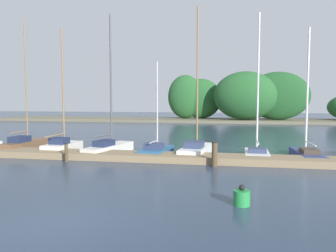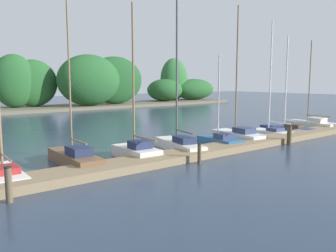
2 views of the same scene
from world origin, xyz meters
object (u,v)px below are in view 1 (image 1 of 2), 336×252
Objects in this scene: sailboat_7 at (306,152)px; mooring_piling_1 at (66,152)px; sailboat_3 at (110,146)px; channel_buoy_0 at (242,197)px; sailboat_5 at (196,148)px; sailboat_6 at (257,151)px; sailboat_1 at (26,143)px; mooring_piling_2 at (215,154)px; sailboat_4 at (157,150)px; sailboat_2 at (63,145)px.

sailboat_7 is 12.93m from mooring_piling_1.
sailboat_3 is 11.32m from channel_buoy_0.
sailboat_5 reaches higher than mooring_piling_1.
sailboat_6 is (8.52, 0.05, -0.06)m from sailboat_3.
sailboat_1 reaches higher than sailboat_3.
mooring_piling_2 is at bearing 1.06° from mooring_piling_1.
sailboat_7 is at bearing -78.81° from sailboat_4.
sailboat_4 is 4.23m from mooring_piling_2.
sailboat_7 is at bearing -85.09° from sailboat_2.
sailboat_6 reaches higher than mooring_piling_1.
sailboat_3 reaches higher than sailboat_7.
sailboat_2 is at bearing 94.04° from sailboat_4.
sailboat_7 is 9.83m from channel_buoy_0.
sailboat_6 is 6.59× the size of mooring_piling_2.
sailboat_3 is 8.52m from sailboat_6.
sailboat_4 is at bearing 109.12° from sailboat_5.
mooring_piling_2 is at bearing -152.73° from sailboat_5.
sailboat_1 is at bearing 79.62° from sailboat_2.
channel_buoy_0 is at bearing -159.61° from sailboat_5.
sailboat_7 is at bearing -78.77° from sailboat_6.
sailboat_3 is (2.93, 0.18, -0.01)m from sailboat_2.
sailboat_4 is at bearing 118.35° from channel_buoy_0.
sailboat_4 is at bearing 94.31° from sailboat_7.
sailboat_6 reaches higher than mooring_piling_2.
sailboat_6 reaches higher than sailboat_7.
sailboat_7 is at bearing -88.03° from sailboat_1.
sailboat_1 is 11.04m from sailboat_5.
sailboat_7 is at bearing -81.02° from sailboat_5.
sailboat_5 is 9.04m from channel_buoy_0.
sailboat_5 reaches higher than sailboat_2.
sailboat_6 is (11.45, 0.23, -0.07)m from sailboat_2.
sailboat_1 is at bearing 145.64° from channel_buoy_0.
sailboat_5 is 7.15m from mooring_piling_1.
sailboat_6 is 10.23m from mooring_piling_1.
mooring_piling_1 is at bearing 147.05° from channel_buoy_0.
sailboat_4 is at bearing -93.32° from sailboat_1.
sailboat_3 is at bearing 67.23° from mooring_piling_1.
sailboat_1 is 1.17× the size of sailboat_7.
mooring_piling_1 is (4.63, -3.47, 0.09)m from sailboat_1.
sailboat_5 is 1.07× the size of sailboat_6.
channel_buoy_0 is (-3.82, -9.06, -0.11)m from sailboat_7.
sailboat_1 is 5.90m from sailboat_3.
sailboat_5 is 3.36m from sailboat_6.
sailboat_1 is 14.41m from sailboat_6.
mooring_piling_2 is at bearing -120.90° from sailboat_4.
mooring_piling_2 is (3.39, -2.51, 0.28)m from sailboat_4.
sailboat_5 is at bearing 91.54° from sailboat_7.
sailboat_5 is at bearing 111.12° from mooring_piling_2.
sailboat_5 is at bearing -71.45° from sailboat_4.
sailboat_7 is 5.94× the size of mooring_piling_2.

